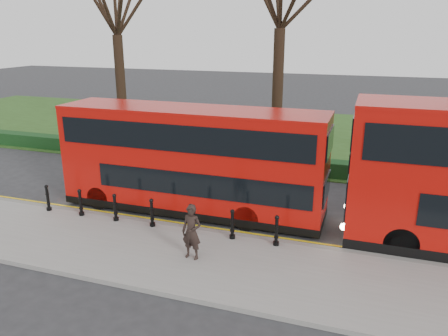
% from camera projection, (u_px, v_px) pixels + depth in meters
% --- Properties ---
extents(ground, '(120.00, 120.00, 0.00)m').
position_uv_depth(ground, '(169.00, 215.00, 16.96)').
color(ground, '#28282B').
rests_on(ground, ground).
extents(pavement, '(60.00, 4.00, 0.15)m').
position_uv_depth(pavement, '(129.00, 249.00, 14.23)').
color(pavement, gray).
rests_on(pavement, ground).
extents(kerb, '(60.00, 0.25, 0.16)m').
position_uv_depth(kerb, '(157.00, 224.00, 16.04)').
color(kerb, slate).
rests_on(kerb, ground).
extents(grass_verge, '(60.00, 18.00, 0.06)m').
position_uv_depth(grass_verge, '(263.00, 133.00, 30.50)').
color(grass_verge, '#274517').
rests_on(grass_verge, ground).
extents(hedge, '(60.00, 0.90, 0.80)m').
position_uv_depth(hedge, '(225.00, 159.00, 22.98)').
color(hedge, black).
rests_on(hedge, ground).
extents(yellow_line_outer, '(60.00, 0.10, 0.01)m').
position_uv_depth(yellow_line_outer, '(161.00, 222.00, 16.33)').
color(yellow_line_outer, yellow).
rests_on(yellow_line_outer, ground).
extents(yellow_line_inner, '(60.00, 0.10, 0.01)m').
position_uv_depth(yellow_line_inner, '(164.00, 220.00, 16.51)').
color(yellow_line_inner, yellow).
rests_on(yellow_line_inner, ground).
extents(bollard_row, '(9.19, 0.15, 1.00)m').
position_uv_depth(bollard_row, '(152.00, 213.00, 15.55)').
color(bollard_row, black).
rests_on(bollard_row, pavement).
extents(bus_lead, '(10.32, 2.37, 4.10)m').
position_uv_depth(bus_lead, '(191.00, 161.00, 16.83)').
color(bus_lead, '#B20E08').
rests_on(bus_lead, ground).
extents(pedestrian, '(0.67, 0.48, 1.74)m').
position_uv_depth(pedestrian, '(192.00, 232.00, 13.26)').
color(pedestrian, black).
rests_on(pedestrian, pavement).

